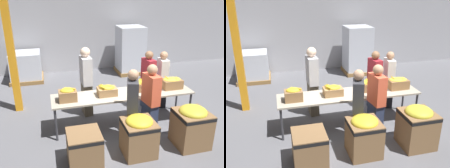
# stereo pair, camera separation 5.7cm
# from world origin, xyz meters

# --- Properties ---
(ground_plane) EXTENTS (30.00, 30.00, 0.00)m
(ground_plane) POSITION_xyz_m (0.00, 0.00, 0.00)
(ground_plane) COLOR slate
(wall_back) EXTENTS (16.00, 0.08, 4.00)m
(wall_back) POSITION_xyz_m (0.00, 4.44, 2.00)
(wall_back) COLOR #A8A8AD
(wall_back) RESTS_ON ground_plane
(sorting_table) EXTENTS (3.28, 0.76, 0.79)m
(sorting_table) POSITION_xyz_m (0.00, 0.00, 0.74)
(sorting_table) COLOR #B2A893
(sorting_table) RESTS_ON ground_plane
(banana_box_0) EXTENTS (0.38, 0.29, 0.29)m
(banana_box_0) POSITION_xyz_m (-1.28, -0.05, 0.94)
(banana_box_0) COLOR olive
(banana_box_0) RESTS_ON sorting_table
(banana_box_1) EXTENTS (0.43, 0.33, 0.24)m
(banana_box_1) POSITION_xyz_m (-0.39, 0.01, 0.91)
(banana_box_1) COLOR #A37A4C
(banana_box_1) RESTS_ON sorting_table
(banana_box_2) EXTENTS (0.43, 0.33, 0.27)m
(banana_box_2) POSITION_xyz_m (0.46, 0.09, 0.92)
(banana_box_2) COLOR olive
(banana_box_2) RESTS_ON sorting_table
(banana_box_3) EXTENTS (0.47, 0.32, 0.29)m
(banana_box_3) POSITION_xyz_m (1.22, 0.01, 0.93)
(banana_box_3) COLOR olive
(banana_box_3) RESTS_ON sorting_table
(volunteer_0) EXTENTS (0.26, 0.44, 1.54)m
(volunteer_0) POSITION_xyz_m (1.30, 0.67, 0.77)
(volunteer_0) COLOR black
(volunteer_0) RESTS_ON ground_plane
(volunteer_1) EXTENTS (0.34, 0.48, 1.62)m
(volunteer_1) POSITION_xyz_m (-0.06, -0.77, 0.80)
(volunteer_1) COLOR #6B604C
(volunteer_1) RESTS_ON ground_plane
(volunteer_2) EXTENTS (0.26, 0.48, 1.76)m
(volunteer_2) POSITION_xyz_m (-0.74, 0.75, 0.87)
(volunteer_2) COLOR #6B604C
(volunteer_2) RESTS_ON ground_plane
(volunteer_3) EXTENTS (0.27, 0.46, 1.64)m
(volunteer_3) POSITION_xyz_m (0.41, -0.61, 0.81)
(volunteer_3) COLOR #2D3856
(volunteer_3) RESTS_ON ground_plane
(volunteer_4) EXTENTS (0.27, 0.45, 1.58)m
(volunteer_4) POSITION_xyz_m (0.88, 0.66, 0.79)
(volunteer_4) COLOR #2D3856
(volunteer_4) RESTS_ON ground_plane
(donation_bin_0) EXTENTS (0.62, 0.62, 0.63)m
(donation_bin_0) POSITION_xyz_m (-1.12, -1.18, 0.34)
(donation_bin_0) COLOR olive
(donation_bin_0) RESTS_ON ground_plane
(donation_bin_1) EXTENTS (0.61, 0.61, 0.83)m
(donation_bin_1) POSITION_xyz_m (-0.06, -1.18, 0.44)
(donation_bin_1) COLOR olive
(donation_bin_1) RESTS_ON ground_plane
(donation_bin_2) EXTENTS (0.66, 0.66, 0.88)m
(donation_bin_2) POSITION_xyz_m (1.09, -1.18, 0.47)
(donation_bin_2) COLOR olive
(donation_bin_2) RESTS_ON ground_plane
(support_pillar) EXTENTS (0.18, 0.18, 4.00)m
(support_pillar) POSITION_xyz_m (-2.47, 1.42, 2.00)
(support_pillar) COLOR orange
(support_pillar) RESTS_ON ground_plane
(pallet_stack_0) EXTENTS (1.10, 1.10, 1.01)m
(pallet_stack_0) POSITION_xyz_m (-2.37, 3.74, 0.49)
(pallet_stack_0) COLOR olive
(pallet_stack_0) RESTS_ON ground_plane
(pallet_stack_1) EXTENTS (1.02, 1.02, 1.75)m
(pallet_stack_1) POSITION_xyz_m (1.42, 3.64, 0.87)
(pallet_stack_1) COLOR olive
(pallet_stack_1) RESTS_ON ground_plane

